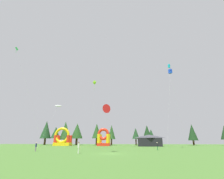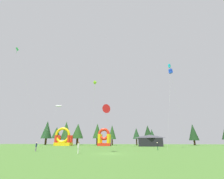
% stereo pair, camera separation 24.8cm
% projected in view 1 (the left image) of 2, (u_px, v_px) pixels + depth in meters
% --- Properties ---
extents(ground_plane, '(120.00, 120.00, 0.00)m').
position_uv_depth(ground_plane, '(110.00, 154.00, 26.63)').
color(ground_plane, '#47752D').
extents(kite_blue_box, '(3.85, 2.87, 20.69)m').
position_uv_depth(kite_blue_box, '(170.00, 71.00, 45.23)').
color(kite_blue_box, blue).
rests_on(kite_blue_box, ground_plane).
extents(kite_green_diamond, '(7.72, 6.14, 24.88)m').
position_uv_depth(kite_green_diamond, '(17.00, 51.00, 42.41)').
color(kite_green_diamond, green).
rests_on(kite_green_diamond, ground_plane).
extents(kite_white_parafoil, '(4.46, 4.04, 12.18)m').
position_uv_depth(kite_white_parafoil, '(58.00, 106.00, 49.04)').
color(kite_white_parafoil, white).
rests_on(kite_white_parafoil, ground_plane).
extents(kite_red_delta, '(3.15, 2.44, 8.55)m').
position_uv_depth(kite_red_delta, '(105.00, 109.00, 31.31)').
color(kite_red_delta, red).
rests_on(kite_red_delta, ground_plane).
extents(kite_lime_diamond, '(1.55, 3.27, 20.14)m').
position_uv_depth(kite_lime_diamond, '(94.00, 83.00, 52.73)').
color(kite_lime_diamond, '#8CD826').
rests_on(kite_lime_diamond, ground_plane).
extents(kite_cyan_box, '(4.30, 4.82, 23.59)m').
position_uv_depth(kite_cyan_box, '(169.00, 67.00, 49.00)').
color(kite_cyan_box, '#19B7CC').
rests_on(kite_cyan_box, ground_plane).
extents(person_far_side, '(0.39, 0.39, 1.65)m').
position_uv_depth(person_far_side, '(157.00, 145.00, 35.24)').
color(person_far_side, '#33723F').
rests_on(person_far_side, ground_plane).
extents(person_left_edge, '(0.43, 0.43, 1.83)m').
position_uv_depth(person_left_edge, '(79.00, 147.00, 27.01)').
color(person_left_edge, silver).
rests_on(person_left_edge, ground_plane).
extents(person_midfield, '(0.35, 0.35, 1.68)m').
position_uv_depth(person_midfield, '(36.00, 146.00, 32.14)').
color(person_midfield, '#724C8C').
rests_on(person_midfield, ground_plane).
extents(inflatable_orange_dome, '(4.52, 4.98, 6.25)m').
position_uv_depth(inflatable_orange_dome, '(104.00, 139.00, 60.63)').
color(inflatable_orange_dome, red).
rests_on(inflatable_orange_dome, ground_plane).
extents(inflatable_yellow_castle, '(6.02, 4.22, 6.65)m').
position_uv_depth(inflatable_yellow_castle, '(62.00, 139.00, 62.24)').
color(inflatable_yellow_castle, yellow).
rests_on(inflatable_yellow_castle, ground_plane).
extents(festival_tent, '(7.82, 3.09, 3.82)m').
position_uv_depth(festival_tent, '(150.00, 140.00, 56.10)').
color(festival_tent, black).
rests_on(festival_tent, ground_plane).
extents(tree_row_0, '(4.63, 4.63, 10.19)m').
position_uv_depth(tree_row_0, '(46.00, 130.00, 73.28)').
color(tree_row_0, '#4C331E').
rests_on(tree_row_0, ground_plane).
extents(tree_row_1, '(3.86, 3.86, 7.45)m').
position_uv_depth(tree_row_1, '(56.00, 133.00, 71.05)').
color(tree_row_1, '#4C331E').
rests_on(tree_row_1, ground_plane).
extents(tree_row_2, '(4.53, 4.53, 10.03)m').
position_uv_depth(tree_row_2, '(65.00, 131.00, 73.75)').
color(tree_row_2, '#4C331E').
rests_on(tree_row_2, ground_plane).
extents(tree_row_3, '(3.58, 3.58, 7.70)m').
position_uv_depth(tree_row_3, '(66.00, 132.00, 67.67)').
color(tree_row_3, '#4C331E').
rests_on(tree_row_3, ground_plane).
extents(tree_row_4, '(4.98, 4.98, 8.97)m').
position_uv_depth(tree_row_4, '(77.00, 131.00, 71.44)').
color(tree_row_4, '#4C331E').
rests_on(tree_row_4, ground_plane).
extents(tree_row_5, '(3.69, 3.69, 8.61)m').
position_uv_depth(tree_row_5, '(97.00, 131.00, 67.92)').
color(tree_row_5, '#4C331E').
rests_on(tree_row_5, ground_plane).
extents(tree_row_6, '(3.27, 3.27, 8.16)m').
position_uv_depth(tree_row_6, '(112.00, 132.00, 69.66)').
color(tree_row_6, '#4C331E').
rests_on(tree_row_6, ground_plane).
extents(tree_row_7, '(2.93, 2.93, 6.82)m').
position_uv_depth(tree_row_7, '(136.00, 134.00, 67.69)').
color(tree_row_7, '#4C331E').
rests_on(tree_row_7, ground_plane).
extents(tree_row_8, '(3.88, 3.88, 8.00)m').
position_uv_depth(tree_row_8, '(147.00, 132.00, 69.02)').
color(tree_row_8, '#4C331E').
rests_on(tree_row_8, ground_plane).
extents(tree_row_9, '(3.20, 3.20, 6.50)m').
position_uv_depth(tree_row_9, '(151.00, 135.00, 70.82)').
color(tree_row_9, '#4C331E').
rests_on(tree_row_9, ground_plane).
extents(tree_row_10, '(3.90, 3.90, 8.43)m').
position_uv_depth(tree_row_10, '(192.00, 132.00, 68.42)').
color(tree_row_10, '#4C331E').
rests_on(tree_row_10, ground_plane).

